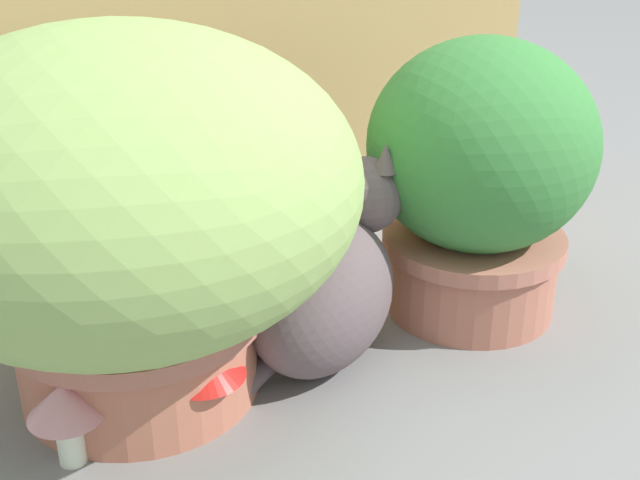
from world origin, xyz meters
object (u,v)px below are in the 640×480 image
object	(u,v)px
cat	(329,285)
mushroom_ornament_red	(203,369)
grass_planter	(123,201)
leafy_planter	(479,174)
mushroom_ornament_pink	(65,406)

from	to	relation	value
cat	mushroom_ornament_red	bearing A→B (deg)	-163.74
grass_planter	mushroom_ornament_red	xyz separation A→B (m)	(0.05, -0.12, -0.19)
grass_planter	mushroom_ornament_red	distance (m)	0.23
leafy_planter	mushroom_ornament_pink	world-z (taller)	leafy_planter
leafy_planter	cat	bearing A→B (deg)	-173.31
leafy_planter	mushroom_ornament_red	xyz separation A→B (m)	(-0.48, -0.09, -0.15)
mushroom_ornament_red	mushroom_ornament_pink	bearing A→B (deg)	179.04
leafy_planter	mushroom_ornament_pink	bearing A→B (deg)	-172.12
grass_planter	mushroom_ornament_pink	size ratio (longest dim) A/B	5.26
leafy_planter	grass_planter	bearing A→B (deg)	177.58
grass_planter	mushroom_ornament_pink	distance (m)	0.25
mushroom_ornament_pink	mushroom_ornament_red	world-z (taller)	mushroom_ornament_red
leafy_planter	cat	xyz separation A→B (m)	(-0.27, -0.03, -0.11)
cat	mushroom_ornament_pink	bearing A→B (deg)	-171.27
leafy_planter	cat	size ratio (longest dim) A/B	1.13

